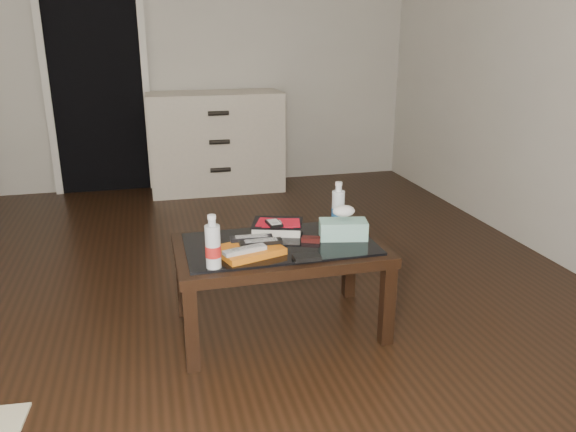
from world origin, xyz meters
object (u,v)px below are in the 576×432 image
object	(u,v)px
water_bottle_left	(213,241)
water_bottle_right	(338,204)
coffee_table	(280,255)
textbook	(278,227)
tissue_box	(343,229)
dresser	(216,142)

from	to	relation	value
water_bottle_left	water_bottle_right	size ratio (longest dim) A/B	1.00
coffee_table	textbook	xyz separation A→B (m)	(0.03, 0.17, 0.09)
textbook	water_bottle_right	xyz separation A→B (m)	(0.32, -0.01, 0.10)
coffee_table	water_bottle_right	world-z (taller)	water_bottle_right
textbook	tissue_box	distance (m)	0.34
water_bottle_right	textbook	bearing A→B (deg)	178.84
textbook	water_bottle_left	bearing A→B (deg)	-116.13
dresser	textbook	size ratio (longest dim) A/B	4.82
tissue_box	coffee_table	bearing A→B (deg)	-169.90
water_bottle_left	tissue_box	bearing A→B (deg)	16.80
dresser	tissue_box	distance (m)	2.68
coffee_table	tissue_box	size ratio (longest dim) A/B	4.35
tissue_box	textbook	bearing A→B (deg)	160.67
textbook	water_bottle_right	world-z (taller)	water_bottle_right
water_bottle_right	water_bottle_left	bearing A→B (deg)	-151.84
coffee_table	water_bottle_right	distance (m)	0.43
water_bottle_left	tissue_box	distance (m)	0.70
dresser	water_bottle_right	distance (m)	2.52
dresser	textbook	xyz separation A→B (m)	(-0.00, -2.49, 0.03)
textbook	water_bottle_left	size ratio (longest dim) A/B	1.05
textbook	tissue_box	xyz separation A→B (m)	(0.29, -0.18, 0.02)
coffee_table	tissue_box	distance (m)	0.34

